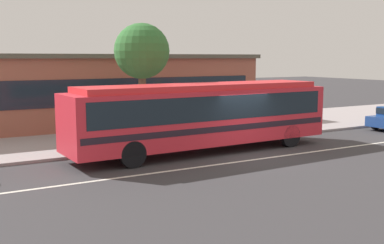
{
  "coord_description": "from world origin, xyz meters",
  "views": [
    {
      "loc": [
        -11.63,
        -15.4,
        3.99
      ],
      "look_at": [
        -1.71,
        1.69,
        1.3
      ],
      "focal_mm": 44.45,
      "sensor_mm": 36.0,
      "label": 1
    }
  ],
  "objects": [
    {
      "name": "transit_bus",
      "position": [
        -1.27,
        1.54,
        1.69
      ],
      "size": [
        11.78,
        2.83,
        2.9
      ],
      "color": "red",
      "rests_on": "ground_plane"
    },
    {
      "name": "bus_stop_sign",
      "position": [
        2.9,
        3.28,
        1.65
      ],
      "size": [
        0.1,
        0.44,
        2.38
      ],
      "color": "gray",
      "rests_on": "sidewalk_slab"
    },
    {
      "name": "lane_stripe_center",
      "position": [
        0.0,
        -0.8,
        0.0
      ],
      "size": [
        56.0,
        0.16,
        0.01
      ],
      "primitive_type": "cube",
      "color": "silver",
      "rests_on": "ground_plane"
    },
    {
      "name": "station_building",
      "position": [
        -3.12,
        11.95,
        2.1
      ],
      "size": [
        20.85,
        6.72,
        4.18
      ],
      "color": "#955341",
      "rests_on": "ground_plane"
    },
    {
      "name": "ground_plane",
      "position": [
        0.0,
        0.0,
        0.0
      ],
      "size": [
        120.0,
        120.0,
        0.0
      ],
      "primitive_type": "plane",
      "color": "#373538"
    },
    {
      "name": "pedestrian_walking_along_curb",
      "position": [
        -2.18,
        4.01,
        1.13
      ],
      "size": [
        0.45,
        0.45,
        1.72
      ],
      "color": "#322E3C",
      "rests_on": "sidewalk_slab"
    },
    {
      "name": "pedestrian_standing_by_tree",
      "position": [
        -2.37,
        4.25,
        1.1
      ],
      "size": [
        0.47,
        0.47,
        1.69
      ],
      "color": "#6A5E53",
      "rests_on": "sidewalk_slab"
    },
    {
      "name": "sidewalk_slab",
      "position": [
        0.0,
        6.89,
        0.06
      ],
      "size": [
        60.0,
        8.0,
        0.12
      ],
      "primitive_type": "cube",
      "color": "#9F9495",
      "rests_on": "ground_plane"
    },
    {
      "name": "pedestrian_waiting_near_sign",
      "position": [
        1.36,
        4.01,
        1.06
      ],
      "size": [
        0.47,
        0.47,
        1.6
      ],
      "color": "#7B6258",
      "rests_on": "sidewalk_slab"
    },
    {
      "name": "street_tree_near_stop",
      "position": [
        -2.41,
        5.17,
        4.23
      ],
      "size": [
        2.6,
        2.6,
        5.47
      ],
      "color": "brown",
      "rests_on": "sidewalk_slab"
    }
  ]
}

